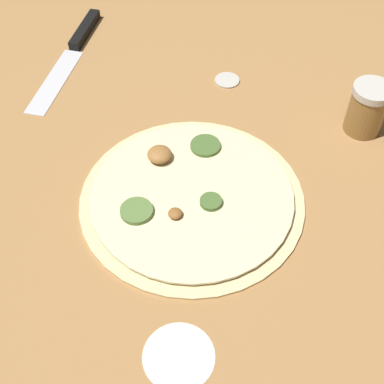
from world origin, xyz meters
TOP-DOWN VIEW (x-y plane):
  - ground_plane at (0.00, 0.00)m, footprint 3.00×3.00m
  - pizza at (-0.00, 0.00)m, footprint 0.33×0.33m
  - knife at (-0.06, 0.44)m, footprint 0.21×0.27m
  - spice_jar at (0.32, 0.03)m, footprint 0.06×0.06m
  - loose_cap at (0.17, 0.23)m, footprint 0.05×0.05m
  - flour_patch at (-0.11, -0.22)m, footprint 0.09×0.09m

SIDE VIEW (x-z plane):
  - ground_plane at x=0.00m, z-range 0.00..0.00m
  - flour_patch at x=-0.11m, z-range 0.00..0.00m
  - loose_cap at x=0.17m, z-range 0.00..0.01m
  - pizza at x=0.00m, z-range -0.01..0.02m
  - knife at x=-0.06m, z-range 0.00..0.02m
  - spice_jar at x=0.32m, z-range 0.00..0.09m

